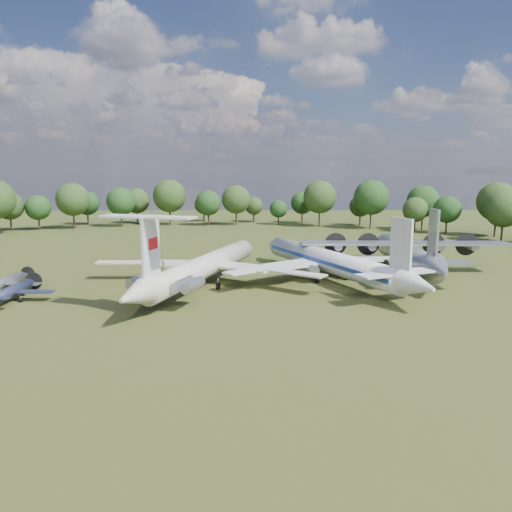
{
  "coord_description": "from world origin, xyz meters",
  "views": [
    {
      "loc": [
        9.03,
        -75.37,
        17.46
      ],
      "look_at": [
        11.04,
        -2.37,
        5.0
      ],
      "focal_mm": 35.0,
      "sensor_mm": 36.0,
      "label": 1
    }
  ],
  "objects_px": {
    "il62_airliner": "(205,270)",
    "small_prop_northwest": "(3,285)",
    "person_on_il62": "(163,265)",
    "small_prop_west": "(12,294)",
    "tu104_jet": "(329,265)",
    "an12_transport": "(406,258)"
  },
  "relations": [
    {
      "from": "an12_transport",
      "to": "person_on_il62",
      "type": "height_order",
      "value": "person_on_il62"
    },
    {
      "from": "il62_airliner",
      "to": "tu104_jet",
      "type": "bearing_deg",
      "value": 28.85
    },
    {
      "from": "il62_airliner",
      "to": "person_on_il62",
      "type": "distance_m",
      "value": 13.8
    },
    {
      "from": "tu104_jet",
      "to": "small_prop_northwest",
      "type": "height_order",
      "value": "tu104_jet"
    },
    {
      "from": "an12_transport",
      "to": "small_prop_west",
      "type": "height_order",
      "value": "an12_transport"
    },
    {
      "from": "tu104_jet",
      "to": "small_prop_northwest",
      "type": "xyz_separation_m",
      "value": [
        -48.86,
        -6.63,
        -1.4
      ]
    },
    {
      "from": "small_prop_northwest",
      "to": "person_on_il62",
      "type": "xyz_separation_m",
      "value": [
        24.86,
        -9.41,
        4.63
      ]
    },
    {
      "from": "tu104_jet",
      "to": "small_prop_west",
      "type": "height_order",
      "value": "tu104_jet"
    },
    {
      "from": "il62_airliner",
      "to": "small_prop_northwest",
      "type": "xyz_separation_m",
      "value": [
        -29.25,
        -3.26,
        -1.35
      ]
    },
    {
      "from": "an12_transport",
      "to": "il62_airliner",
      "type": "bearing_deg",
      "value": -163.34
    },
    {
      "from": "il62_airliner",
      "to": "small_prop_northwest",
      "type": "bearing_deg",
      "value": -154.55
    },
    {
      "from": "small_prop_west",
      "to": "small_prop_northwest",
      "type": "xyz_separation_m",
      "value": [
        -3.68,
        5.56,
        -0.04
      ]
    },
    {
      "from": "il62_airliner",
      "to": "small_prop_northwest",
      "type": "relative_size",
      "value": 3.43
    },
    {
      "from": "il62_airliner",
      "to": "person_on_il62",
      "type": "height_order",
      "value": "person_on_il62"
    },
    {
      "from": "small_prop_west",
      "to": "person_on_il62",
      "type": "relative_size",
      "value": 8.36
    },
    {
      "from": "tu104_jet",
      "to": "small_prop_northwest",
      "type": "relative_size",
      "value": 3.44
    },
    {
      "from": "small_prop_west",
      "to": "il62_airliner",
      "type": "bearing_deg",
      "value": 22.13
    },
    {
      "from": "an12_transport",
      "to": "small_prop_west",
      "type": "relative_size",
      "value": 2.71
    },
    {
      "from": "il62_airliner",
      "to": "person_on_il62",
      "type": "xyz_separation_m",
      "value": [
        -4.39,
        -12.67,
        3.28
      ]
    },
    {
      "from": "person_on_il62",
      "to": "il62_airliner",
      "type": "bearing_deg",
      "value": -68.48
    },
    {
      "from": "il62_airliner",
      "to": "tu104_jet",
      "type": "distance_m",
      "value": 19.9
    },
    {
      "from": "il62_airliner",
      "to": "small_prop_northwest",
      "type": "distance_m",
      "value": 29.46
    }
  ]
}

